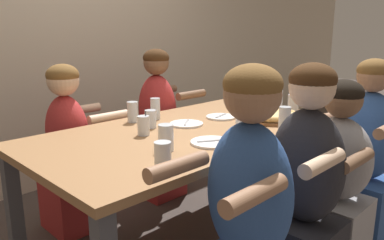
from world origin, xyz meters
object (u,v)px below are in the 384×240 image
drinking_glass_f (166,139)px  empty_plate_a (186,124)px  diner_near_midright (335,187)px  diner_near_right (364,163)px  drinking_glass_h (284,121)px  drinking_glass_b (155,109)px  drinking_glass_g (163,158)px  drinking_glass_i (277,99)px  diner_near_midleft (247,229)px  pizza_board_main (271,115)px  empty_plate_b (221,117)px  diner_near_center (304,197)px  drinking_glass_c (293,103)px  drinking_glass_e (133,113)px  empty_plate_c (212,142)px  diner_far_midleft (69,155)px  drinking_glass_a (151,120)px  cocktail_glass_blue (143,126)px  drinking_glass_d (242,123)px  diner_far_midright (158,130)px

drinking_glass_f → empty_plate_a: bearing=34.7°
diner_near_midright → diner_near_right: diner_near_right is taller
drinking_glass_h → diner_near_midright: diner_near_midright is taller
drinking_glass_b → drinking_glass_g: bearing=-127.7°
drinking_glass_i → diner_near_midleft: diner_near_midleft is taller
pizza_board_main → empty_plate_b: (-0.18, 0.26, -0.02)m
diner_near_midright → diner_near_center: diner_near_center is taller
drinking_glass_c → drinking_glass_e: size_ratio=0.90×
diner_near_midright → pizza_board_main: bearing=-16.0°
empty_plate_c → drinking_glass_g: (-0.42, -0.11, 0.05)m
drinking_glass_i → diner_near_right: 0.75m
empty_plate_c → drinking_glass_e: drinking_glass_e is taller
empty_plate_a → empty_plate_b: same height
diner_near_midright → diner_near_midleft: diner_near_midleft is taller
drinking_glass_b → drinking_glass_h: size_ratio=0.98×
diner_far_midleft → empty_plate_c: bearing=15.1°
drinking_glass_f → diner_far_midleft: size_ratio=0.11×
drinking_glass_a → drinking_glass_b: bearing=43.4°
diner_near_midleft → drinking_glass_b: bearing=-21.9°
drinking_glass_b → empty_plate_c: bearing=-102.9°
drinking_glass_i → diner_near_midright: (-0.49, -0.69, -0.33)m
cocktail_glass_blue → diner_near_midright: 1.08m
drinking_glass_c → drinking_glass_g: (-1.43, -0.24, -0.00)m
diner_near_right → drinking_glass_g: bearing=76.2°
drinking_glass_b → drinking_glass_d: 0.63m
diner_near_midright → drinking_glass_a: bearing=30.0°
empty_plate_b → cocktail_glass_blue: cocktail_glass_blue is taller
pizza_board_main → drinking_glass_f: drinking_glass_f is taller
drinking_glass_f → drinking_glass_i: (1.24, 0.17, 0.02)m
drinking_glass_b → diner_near_right: size_ratio=0.12×
drinking_glass_h → diner_near_center: 0.51m
drinking_glass_d → diner_near_center: bearing=-100.1°
drinking_glass_a → drinking_glass_h: 0.77m
empty_plate_b → drinking_glass_f: (-0.71, -0.26, 0.05)m
drinking_glass_d → drinking_glass_g: 0.67m
empty_plate_a → diner_near_center: (-0.02, -0.80, -0.21)m
drinking_glass_a → diner_near_midright: diner_near_midright is taller
empty_plate_a → drinking_glass_h: 0.58m
diner_near_midleft → diner_near_center: size_ratio=1.02×
drinking_glass_e → diner_far_midright: bearing=35.4°
drinking_glass_e → diner_near_midright: diner_near_midright is taller
diner_near_right → diner_near_midleft: 1.18m
pizza_board_main → diner_far_midright: 0.97m
cocktail_glass_blue → diner_near_center: (0.31, -0.81, -0.25)m
cocktail_glass_blue → diner_near_right: 1.35m
drinking_glass_f → diner_near_midright: 0.96m
drinking_glass_e → diner_near_center: bearing=-81.2°
drinking_glass_g → drinking_glass_h: size_ratio=0.86×
diner_near_center → drinking_glass_g: bearing=60.9°
drinking_glass_g → cocktail_glass_blue: bearing=60.1°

